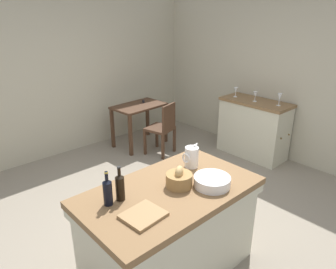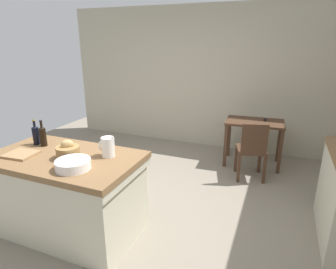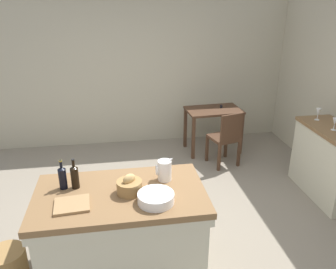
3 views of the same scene
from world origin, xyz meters
TOP-DOWN VIEW (x-y plane):
  - ground_plane at (0.00, 0.00)m, footprint 6.76×6.76m
  - wall_back at (0.00, 2.60)m, footprint 5.32×0.12m
  - wall_right at (2.60, 0.00)m, footprint 0.12×5.20m
  - island_table at (-0.48, -0.61)m, footprint 1.53×0.89m
  - side_cabinet at (2.26, 0.33)m, footprint 0.52×1.13m
  - writing_desk at (1.14, 1.94)m, footprint 0.93×0.62m
  - wooden_chair at (1.18, 1.36)m, footprint 0.49×0.49m
  - pitcher at (-0.05, -0.45)m, footprint 0.17×0.13m
  - wash_bowl at (-0.18, -0.81)m, footprint 0.31×0.31m
  - bread_basket at (-0.39, -0.63)m, footprint 0.23×0.23m
  - cutting_board at (-0.88, -0.76)m, footprint 0.31×0.28m
  - wine_bottle_dark at (-0.87, -0.46)m, footprint 0.07×0.07m
  - wine_bottle_amber at (-0.98, -0.45)m, footprint 0.07×0.07m
  - wine_glass_far_left at (2.28, -0.05)m, footprint 0.07×0.07m
  - wine_glass_left at (2.21, 0.33)m, footprint 0.07×0.07m
  - wine_glass_middle at (2.22, 0.70)m, footprint 0.07×0.07m

SIDE VIEW (x-z plane):
  - ground_plane at x=0.00m, z-range 0.00..0.00m
  - side_cabinet at x=2.26m, z-range 0.00..0.94m
  - island_table at x=-0.48m, z-range 0.03..0.91m
  - wooden_chair at x=1.18m, z-range 0.04..0.92m
  - writing_desk at x=1.14m, z-range 0.23..1.02m
  - cutting_board at x=-0.88m, z-range 0.87..0.90m
  - wash_bowl at x=-0.18m, z-range 0.87..0.96m
  - bread_basket at x=-0.39m, z-range 0.85..1.04m
  - pitcher at x=-0.05m, z-range 0.86..1.10m
  - wine_bottle_amber at x=-0.98m, z-range 0.85..1.13m
  - wine_bottle_dark at x=-0.87m, z-range 0.85..1.14m
  - wine_glass_left at x=2.21m, z-range 0.97..1.13m
  - wine_glass_middle at x=2.22m, z-range 0.97..1.13m
  - wine_glass_far_left at x=2.28m, z-range 0.97..1.16m
  - wall_back at x=0.00m, z-range 0.00..2.60m
  - wall_right at x=2.60m, z-range 0.00..2.60m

